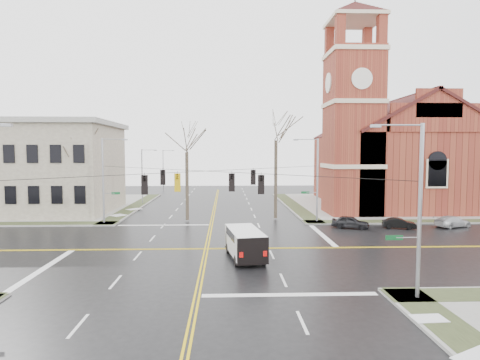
{
  "coord_description": "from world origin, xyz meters",
  "views": [
    {
      "loc": [
        1.55,
        -31.51,
        7.69
      ],
      "look_at": [
        2.9,
        6.0,
        5.07
      ],
      "focal_mm": 30.0,
      "sensor_mm": 36.0,
      "label": 1
    }
  ],
  "objects_px": {
    "signal_pole_ne": "(316,177)",
    "church": "(389,147)",
    "streetlight_north_a": "(143,174)",
    "parked_car_a": "(350,222)",
    "cargo_van": "(244,241)",
    "streetlight_north_b": "(164,168)",
    "parked_car_b": "(399,223)",
    "tree_nw_near": "(187,148)",
    "tree_nw_far": "(77,150)",
    "parked_car_c": "(453,222)",
    "signal_pole_nw": "(105,178)",
    "tree_ne": "(276,135)",
    "signal_pole_se": "(417,206)"
  },
  "relations": [
    {
      "from": "streetlight_north_a",
      "to": "parked_car_b",
      "type": "distance_m",
      "value": 36.1
    },
    {
      "from": "parked_car_a",
      "to": "tree_ne",
      "type": "distance_m",
      "value": 12.62
    },
    {
      "from": "parked_car_a",
      "to": "signal_pole_ne",
      "type": "bearing_deg",
      "value": 61.11
    },
    {
      "from": "signal_pole_ne",
      "to": "streetlight_north_b",
      "type": "xyz_separation_m",
      "value": [
        -21.97,
        36.5,
        -0.48
      ]
    },
    {
      "from": "streetlight_north_b",
      "to": "signal_pole_se",
      "type": "bearing_deg",
      "value": -69.73
    },
    {
      "from": "church",
      "to": "parked_car_c",
      "type": "relative_size",
      "value": 6.84
    },
    {
      "from": "church",
      "to": "parked_car_b",
      "type": "relative_size",
      "value": 8.52
    },
    {
      "from": "signal_pole_ne",
      "to": "streetlight_north_b",
      "type": "height_order",
      "value": "signal_pole_ne"
    },
    {
      "from": "parked_car_a",
      "to": "streetlight_north_a",
      "type": "bearing_deg",
      "value": 72.93
    },
    {
      "from": "cargo_van",
      "to": "parked_car_a",
      "type": "relative_size",
      "value": 1.56
    },
    {
      "from": "signal_pole_se",
      "to": "streetlight_north_a",
      "type": "relative_size",
      "value": 1.12
    },
    {
      "from": "church",
      "to": "signal_pole_nw",
      "type": "bearing_deg",
      "value": -159.79
    },
    {
      "from": "parked_car_c",
      "to": "tree_nw_far",
      "type": "xyz_separation_m",
      "value": [
        -39.82,
        5.68,
        7.3
      ]
    },
    {
      "from": "signal_pole_se",
      "to": "tree_nw_near",
      "type": "relative_size",
      "value": 0.8
    },
    {
      "from": "signal_pole_nw",
      "to": "parked_car_c",
      "type": "xyz_separation_m",
      "value": [
        36.11,
        -3.2,
        -4.37
      ]
    },
    {
      "from": "signal_pole_se",
      "to": "signal_pole_ne",
      "type": "bearing_deg",
      "value": 90.0
    },
    {
      "from": "parked_car_b",
      "to": "parked_car_c",
      "type": "relative_size",
      "value": 0.8
    },
    {
      "from": "tree_nw_near",
      "to": "parked_car_a",
      "type": "bearing_deg",
      "value": -15.73
    },
    {
      "from": "parked_car_b",
      "to": "tree_nw_near",
      "type": "bearing_deg",
      "value": 93.24
    },
    {
      "from": "church",
      "to": "streetlight_north_a",
      "type": "xyz_separation_m",
      "value": [
        -35.42,
        3.22,
        -3.97
      ]
    },
    {
      "from": "parked_car_c",
      "to": "cargo_van",
      "type": "bearing_deg",
      "value": 97.45
    },
    {
      "from": "streetlight_north_b",
      "to": "cargo_van",
      "type": "height_order",
      "value": "streetlight_north_b"
    },
    {
      "from": "parked_car_b",
      "to": "signal_pole_ne",
      "type": "bearing_deg",
      "value": 80.3
    },
    {
      "from": "tree_nw_far",
      "to": "tree_nw_near",
      "type": "distance_m",
      "value": 12.36
    },
    {
      "from": "signal_pole_nw",
      "to": "cargo_van",
      "type": "height_order",
      "value": "signal_pole_nw"
    },
    {
      "from": "church",
      "to": "signal_pole_nw",
      "type": "height_order",
      "value": "church"
    },
    {
      "from": "church",
      "to": "streetlight_north_a",
      "type": "relative_size",
      "value": 3.44
    },
    {
      "from": "tree_nw_far",
      "to": "tree_nw_near",
      "type": "relative_size",
      "value": 0.96
    },
    {
      "from": "streetlight_north_a",
      "to": "signal_pole_ne",
      "type": "bearing_deg",
      "value": -36.9
    },
    {
      "from": "church",
      "to": "parked_car_a",
      "type": "relative_size",
      "value": 7.46
    },
    {
      "from": "tree_ne",
      "to": "signal_pole_se",
      "type": "bearing_deg",
      "value": -80.79
    },
    {
      "from": "tree_nw_far",
      "to": "signal_pole_ne",
      "type": "bearing_deg",
      "value": -5.39
    },
    {
      "from": "parked_car_b",
      "to": "church",
      "type": "bearing_deg",
      "value": -2.34
    },
    {
      "from": "signal_pole_ne",
      "to": "church",
      "type": "bearing_deg",
      "value": 44.66
    },
    {
      "from": "cargo_van",
      "to": "parked_car_a",
      "type": "height_order",
      "value": "cargo_van"
    },
    {
      "from": "tree_nw_far",
      "to": "parked_car_a",
      "type": "bearing_deg",
      "value": -11.44
    },
    {
      "from": "parked_car_c",
      "to": "tree_nw_near",
      "type": "xyz_separation_m",
      "value": [
        -27.52,
        4.53,
        7.59
      ]
    },
    {
      "from": "signal_pole_ne",
      "to": "parked_car_c",
      "type": "distance_m",
      "value": 14.51
    },
    {
      "from": "church",
      "to": "parked_car_c",
      "type": "bearing_deg",
      "value": -89.92
    },
    {
      "from": "signal_pole_nw",
      "to": "tree_ne",
      "type": "height_order",
      "value": "tree_ne"
    },
    {
      "from": "signal_pole_se",
      "to": "tree_nw_far",
      "type": "height_order",
      "value": "tree_nw_far"
    },
    {
      "from": "streetlight_north_a",
      "to": "parked_car_a",
      "type": "height_order",
      "value": "streetlight_north_a"
    },
    {
      "from": "parked_car_c",
      "to": "tree_ne",
      "type": "distance_m",
      "value": 20.46
    },
    {
      "from": "streetlight_north_b",
      "to": "tree_nw_far",
      "type": "relative_size",
      "value": 0.74
    },
    {
      "from": "streetlight_north_b",
      "to": "signal_pole_ne",
      "type": "bearing_deg",
      "value": -58.95
    },
    {
      "from": "parked_car_b",
      "to": "tree_nw_far",
      "type": "xyz_separation_m",
      "value": [
        -34.0,
        6.24,
        7.35
      ]
    },
    {
      "from": "signal_pole_nw",
      "to": "parked_car_b",
      "type": "relative_size",
      "value": 2.79
    },
    {
      "from": "streetlight_north_b",
      "to": "parked_car_b",
      "type": "xyz_separation_m",
      "value": [
        29.62,
        -40.25,
        -3.94
      ]
    },
    {
      "from": "parked_car_a",
      "to": "cargo_van",
      "type": "bearing_deg",
      "value": 155.93
    },
    {
      "from": "parked_car_b",
      "to": "parked_car_a",
      "type": "bearing_deg",
      "value": 102.38
    }
  ]
}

